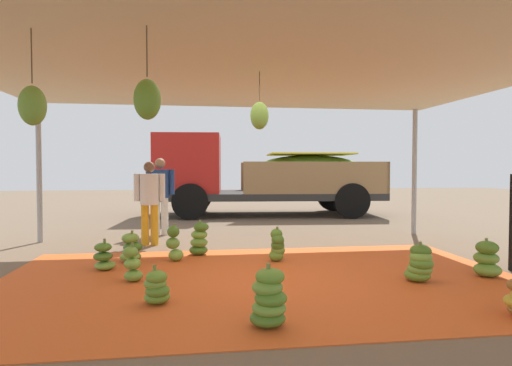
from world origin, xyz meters
TOP-DOWN VIEW (x-y plane):
  - ground_plane at (0.00, 3.00)m, footprint 40.00×40.00m
  - tarp_orange at (0.00, 0.00)m, footprint 6.64×4.06m
  - tent_canopy at (-0.02, -0.10)m, footprint 8.00×7.00m
  - banana_bunch_1 at (-2.11, 0.81)m, footprint 0.41×0.40m
  - banana_bunch_2 at (-0.19, -1.56)m, footprint 0.45×0.45m
  - banana_bunch_3 at (-0.79, 1.67)m, footprint 0.41×0.42m
  - banana_bunch_4 at (0.37, 1.02)m, footprint 0.32×0.32m
  - banana_bunch_5 at (-1.81, 1.31)m, footprint 0.44×0.44m
  - banana_bunch_6 at (2.92, -0.22)m, footprint 0.46×0.49m
  - banana_bunch_7 at (1.92, -0.34)m, footprint 0.42×0.40m
  - banana_bunch_8 at (-1.24, -0.79)m, footprint 0.35×0.35m
  - banana_bunch_9 at (-1.17, 1.26)m, footprint 0.35×0.32m
  - banana_bunch_10 at (-1.63, 0.16)m, footprint 0.32×0.31m
  - cargo_truck_main at (1.07, 7.44)m, footprint 6.79×2.89m
  - worker_0 at (-1.60, 3.90)m, footprint 0.60×0.36m
  - worker_1 at (-1.69, 2.72)m, footprint 0.56×0.34m

SIDE VIEW (x-z plane):
  - ground_plane at x=0.00m, z-range 0.00..0.00m
  - tarp_orange at x=0.00m, z-range 0.00..0.01m
  - banana_bunch_8 at x=-1.24m, z-range -0.03..0.38m
  - banana_bunch_1 at x=-2.11m, z-range -0.03..0.40m
  - banana_bunch_5 at x=-1.81m, z-range -0.03..0.44m
  - banana_bunch_10 at x=-1.63m, z-range -0.03..0.45m
  - banana_bunch_6 at x=2.92m, z-range -0.02..0.47m
  - banana_bunch_7 at x=1.92m, z-range -0.02..0.47m
  - banana_bunch_4 at x=0.37m, z-range -0.02..0.50m
  - banana_bunch_2 at x=-0.19m, z-range -0.03..0.53m
  - banana_bunch_3 at x=-0.79m, z-range -0.03..0.54m
  - banana_bunch_9 at x=-1.17m, z-range -0.03..0.54m
  - worker_1 at x=-1.69m, z-range 0.13..1.67m
  - worker_0 at x=-1.60m, z-range 0.14..1.76m
  - cargo_truck_main at x=1.07m, z-range 0.02..2.42m
  - tent_canopy at x=-0.02m, z-range 1.28..4.02m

